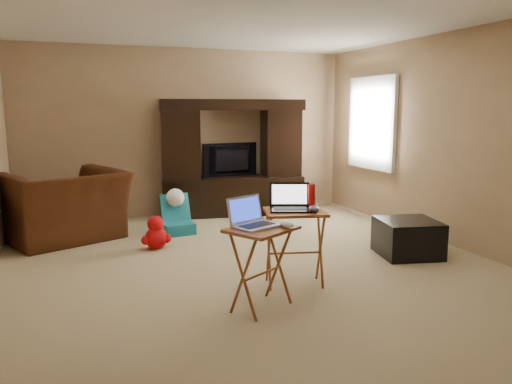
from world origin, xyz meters
name	(u,v)px	position (x,y,z in m)	size (l,w,h in m)	color
floor	(249,264)	(0.00, 0.00, 0.00)	(5.50, 5.50, 0.00)	tan
ceiling	(249,16)	(0.00, 0.00, 2.50)	(5.50, 5.50, 0.00)	silver
wall_back	(188,133)	(0.00, 2.75, 1.25)	(5.00, 5.00, 0.00)	tan
wall_front	(433,183)	(0.00, -2.75, 1.25)	(5.00, 5.00, 0.00)	tan
wall_right	(448,140)	(2.50, 0.00, 1.25)	(5.50, 5.50, 0.00)	tan
window_pane	(373,123)	(2.48, 1.55, 1.40)	(1.20, 1.20, 0.00)	white
window_frame	(372,123)	(2.46, 1.55, 1.40)	(0.06, 1.14, 1.34)	white
entertainment_center	(232,158)	(0.60, 2.45, 0.87)	(2.13, 0.53, 1.75)	black
television	(232,160)	(0.60, 2.45, 0.84)	(0.89, 0.12, 0.51)	black
recliner	(64,206)	(-1.81, 1.71, 0.43)	(1.32, 1.16, 0.86)	#48230F
child_rocker	(177,214)	(-0.44, 1.54, 0.26)	(0.38, 0.44, 0.51)	#177080
plush_toy	(156,232)	(-0.83, 0.91, 0.20)	(0.36, 0.30, 0.40)	red
push_toy	(295,201)	(1.48, 2.04, 0.21)	(0.56, 0.40, 0.42)	blue
ottoman	(408,238)	(1.76, -0.31, 0.20)	(0.62, 0.62, 0.40)	black
tray_table_left	(262,268)	(-0.30, -1.14, 0.34)	(0.52, 0.42, 0.68)	#9A5425
tray_table_right	(295,248)	(0.18, -0.73, 0.35)	(0.54, 0.43, 0.70)	#985424
laptop_left	(257,213)	(-0.33, -1.11, 0.80)	(0.35, 0.29, 0.24)	#BBBCC0
laptop_right	(290,197)	(0.14, -0.71, 0.82)	(0.37, 0.30, 0.24)	black
mouse_left	(287,224)	(-0.11, -1.21, 0.71)	(0.09, 0.14, 0.06)	white
mouse_right	(314,209)	(0.31, -0.85, 0.73)	(0.09, 0.14, 0.06)	#424248
water_bottle	(311,196)	(0.38, -0.65, 0.81)	(0.07, 0.07, 0.22)	red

